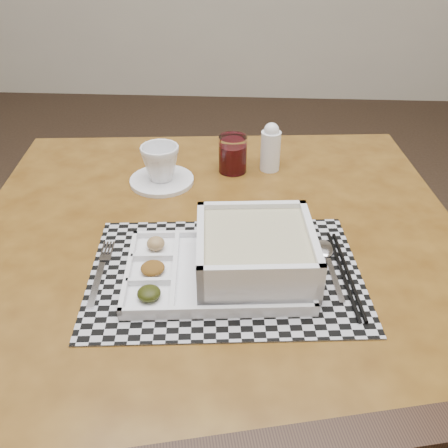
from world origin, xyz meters
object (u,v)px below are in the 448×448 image
at_px(serving_tray, 245,257).
at_px(creamer_bottle, 271,147).
at_px(juice_glass, 233,156).
at_px(dining_table, 218,269).
at_px(cup, 160,163).

relative_size(serving_tray, creamer_bottle, 2.86).
bearing_deg(juice_glass, dining_table, -93.43).
bearing_deg(creamer_bottle, cup, -161.86).
bearing_deg(dining_table, serving_tray, -62.03).
distance_m(juice_glass, creamer_bottle, 0.09).
bearing_deg(creamer_bottle, juice_glass, -170.76).
relative_size(cup, juice_glass, 1.00).
bearing_deg(serving_tray, juice_glass, 95.68).
relative_size(serving_tray, juice_glass, 3.85).
bearing_deg(cup, creamer_bottle, 5.06).
height_order(dining_table, juice_glass, juice_glass).
xyz_separation_m(dining_table, serving_tray, (0.06, -0.11, 0.11)).
height_order(dining_table, serving_tray, serving_tray).
relative_size(serving_tray, cup, 3.87).
bearing_deg(cup, juice_glass, 9.65).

